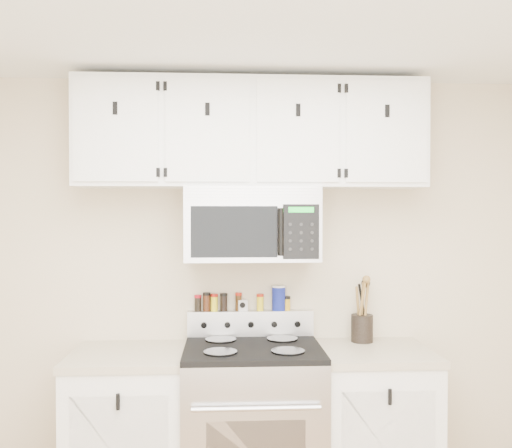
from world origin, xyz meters
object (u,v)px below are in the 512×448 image
Objects in this scene: microwave at (252,224)px; range at (253,428)px; utensil_crock at (362,326)px; salt_canister at (279,298)px.

range is at bearing -90.23° from microwave.
microwave reaches higher than range.
range is at bearing -163.26° from utensil_crock.
microwave reaches higher than salt_canister.
salt_canister is (0.17, 0.28, 0.69)m from range.
utensil_crock is (0.67, 0.20, 0.53)m from range.
salt_canister is at bearing 42.22° from microwave.
utensil_crock is at bearing 16.74° from range.
utensil_crock is at bearing -9.42° from salt_canister.
microwave is 2.00× the size of utensil_crock.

